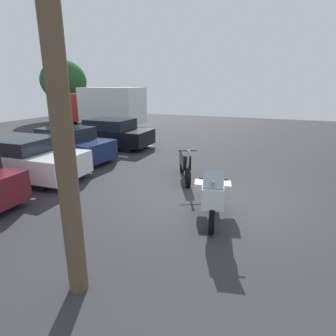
{
  "coord_description": "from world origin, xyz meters",
  "views": [
    {
      "loc": [
        -7.39,
        -1.19,
        3.18
      ],
      "look_at": [
        -0.26,
        1.75,
        0.88
      ],
      "focal_mm": 29.7,
      "sensor_mm": 36.0,
      "label": 1
    }
  ],
  "objects_px": {
    "utility_pole": "(49,9)",
    "motorcycle_touring": "(213,193)",
    "car_white": "(19,159)",
    "car_black": "(107,133)",
    "box_truck": "(104,106)",
    "car_navy": "(64,145)",
    "motorcycle_second": "(185,163)"
  },
  "relations": [
    {
      "from": "motorcycle_touring",
      "to": "car_white",
      "type": "xyz_separation_m",
      "value": [
        0.55,
        7.07,
        0.03
      ]
    },
    {
      "from": "car_white",
      "to": "motorcycle_second",
      "type": "bearing_deg",
      "value": -69.11
    },
    {
      "from": "car_black",
      "to": "utility_pole",
      "type": "distance_m",
      "value": 11.5
    },
    {
      "from": "motorcycle_second",
      "to": "car_black",
      "type": "xyz_separation_m",
      "value": [
        3.49,
        5.57,
        0.14
      ]
    },
    {
      "from": "motorcycle_second",
      "to": "box_truck",
      "type": "relative_size",
      "value": 0.3
    },
    {
      "from": "car_black",
      "to": "box_truck",
      "type": "height_order",
      "value": "box_truck"
    },
    {
      "from": "car_white",
      "to": "car_navy",
      "type": "distance_m",
      "value": 2.46
    },
    {
      "from": "motorcycle_touring",
      "to": "motorcycle_second",
      "type": "relative_size",
      "value": 1.05
    },
    {
      "from": "car_white",
      "to": "car_navy",
      "type": "xyz_separation_m",
      "value": [
        2.45,
        0.21,
        -0.01
      ]
    },
    {
      "from": "car_navy",
      "to": "car_black",
      "type": "relative_size",
      "value": 0.93
    },
    {
      "from": "car_black",
      "to": "utility_pole",
      "type": "height_order",
      "value": "utility_pole"
    },
    {
      "from": "car_black",
      "to": "car_white",
      "type": "bearing_deg",
      "value": -178.81
    },
    {
      "from": "motorcycle_second",
      "to": "car_white",
      "type": "distance_m",
      "value": 5.84
    },
    {
      "from": "car_white",
      "to": "box_truck",
      "type": "distance_m",
      "value": 13.01
    },
    {
      "from": "car_navy",
      "to": "box_truck",
      "type": "distance_m",
      "value": 10.69
    },
    {
      "from": "motorcycle_touring",
      "to": "utility_pole",
      "type": "distance_m",
      "value": 4.91
    },
    {
      "from": "motorcycle_second",
      "to": "car_white",
      "type": "bearing_deg",
      "value": 110.89
    },
    {
      "from": "motorcycle_touring",
      "to": "car_navy",
      "type": "xyz_separation_m",
      "value": [
        3.0,
        7.27,
        0.02
      ]
    },
    {
      "from": "motorcycle_touring",
      "to": "car_black",
      "type": "relative_size",
      "value": 0.44
    },
    {
      "from": "car_white",
      "to": "car_navy",
      "type": "bearing_deg",
      "value": 4.8
    },
    {
      "from": "motorcycle_second",
      "to": "box_truck",
      "type": "bearing_deg",
      "value": 45.79
    },
    {
      "from": "car_white",
      "to": "motorcycle_touring",
      "type": "bearing_deg",
      "value": -94.46
    },
    {
      "from": "motorcycle_touring",
      "to": "car_navy",
      "type": "height_order",
      "value": "car_navy"
    },
    {
      "from": "car_black",
      "to": "utility_pole",
      "type": "xyz_separation_m",
      "value": [
        -9.37,
        -5.78,
        3.35
      ]
    },
    {
      "from": "car_white",
      "to": "utility_pole",
      "type": "xyz_separation_m",
      "value": [
        -3.79,
        -5.66,
        3.37
      ]
    },
    {
      "from": "motorcycle_touring",
      "to": "car_white",
      "type": "height_order",
      "value": "car_white"
    },
    {
      "from": "car_white",
      "to": "box_truck",
      "type": "height_order",
      "value": "box_truck"
    },
    {
      "from": "car_white",
      "to": "utility_pole",
      "type": "distance_m",
      "value": 7.61
    },
    {
      "from": "motorcycle_second",
      "to": "utility_pole",
      "type": "relative_size",
      "value": 0.26
    },
    {
      "from": "car_white",
      "to": "car_navy",
      "type": "relative_size",
      "value": 1.07
    },
    {
      "from": "utility_pole",
      "to": "motorcycle_touring",
      "type": "bearing_deg",
      "value": -23.4
    },
    {
      "from": "car_black",
      "to": "motorcycle_touring",
      "type": "bearing_deg",
      "value": -130.44
    }
  ]
}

